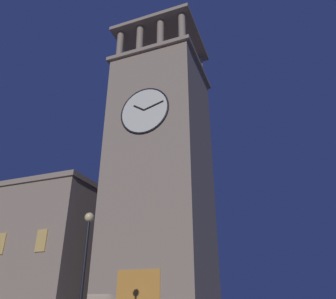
# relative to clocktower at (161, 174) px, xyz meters

# --- Properties ---
(clocktower) EXTENTS (8.51, 8.12, 30.96)m
(clocktower) POSITION_rel_clocktower_xyz_m (0.00, 0.00, 0.00)
(clocktower) COLOR gray
(clocktower) RESTS_ON ground_plane
(street_lamp) EXTENTS (0.44, 0.44, 5.73)m
(street_lamp) POSITION_rel_clocktower_xyz_m (-1.38, 12.24, -8.46)
(street_lamp) COLOR black
(street_lamp) RESTS_ON ground_plane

